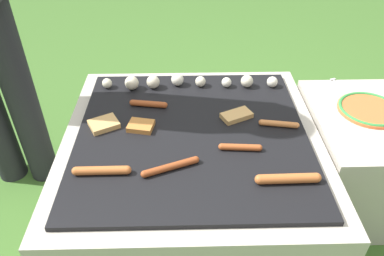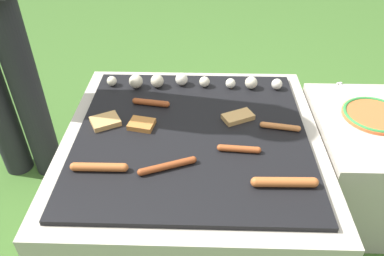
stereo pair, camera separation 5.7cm
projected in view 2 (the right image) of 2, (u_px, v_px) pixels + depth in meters
name	position (u px, v px, depth m)	size (l,w,h in m)	color
ground_plane	(192.00, 210.00, 1.64)	(14.00, 14.00, 0.00)	#3D6628
grill	(192.00, 175.00, 1.51)	(0.96, 0.96, 0.44)	#B2AA9E
side_ledge	(362.00, 164.00, 1.56)	(0.44, 0.56, 0.44)	#B2AA9E
sausage_mid_right	(151.00, 103.00, 1.51)	(0.15, 0.05, 0.02)	#93421E
sausage_front_left	(167.00, 166.00, 1.22)	(0.19, 0.09, 0.02)	#93421E
sausage_front_right	(239.00, 149.00, 1.29)	(0.15, 0.03, 0.02)	#A34C23
sausage_mid_left	(285.00, 182.00, 1.15)	(0.21, 0.03, 0.03)	#B7602D
sausage_front_center	(99.00, 167.00, 1.21)	(0.19, 0.03, 0.03)	#B7602D
sausage_back_center	(280.00, 127.00, 1.39)	(0.15, 0.04, 0.02)	#C6753D
bread_slice_left	(238.00, 117.00, 1.44)	(0.13, 0.11, 0.02)	tan
bread_slice_right	(142.00, 124.00, 1.40)	(0.11, 0.09, 0.02)	#B27033
bread_slice_center	(105.00, 121.00, 1.42)	(0.13, 0.12, 0.02)	tan
mushroom_row	(188.00, 82.00, 1.62)	(0.76, 0.09, 0.06)	beige
plate_colorful	(375.00, 115.00, 1.45)	(0.25, 0.25, 0.02)	orange
fork_utensil	(349.00, 92.00, 1.59)	(0.07, 0.17, 0.01)	silver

